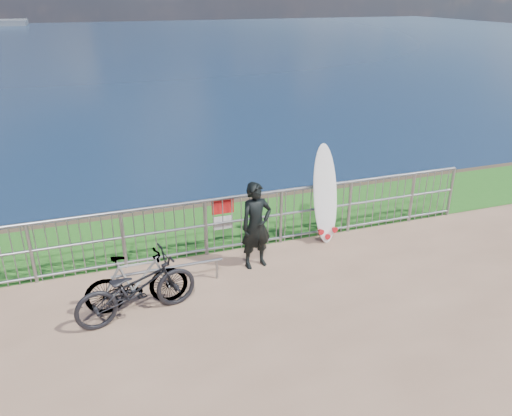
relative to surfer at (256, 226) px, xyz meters
name	(u,v)px	position (x,y,z in m)	size (l,w,h in m)	color
grass_strip	(217,226)	(-0.25, 1.79, -0.79)	(120.00, 120.00, 0.00)	#1E5D19
railing	(232,223)	(-0.23, 0.70, -0.22)	(10.06, 0.10, 1.13)	gray
surfer	(256,226)	(0.00, 0.00, 0.00)	(0.58, 0.38, 1.60)	black
surfboard	(325,198)	(1.61, 0.53, 0.10)	(0.53, 0.47, 1.96)	white
bicycle_near	(136,288)	(-2.21, -0.85, -0.31)	(0.65, 1.88, 0.99)	black
bicycle_far	(137,281)	(-2.18, -0.64, -0.32)	(0.45, 1.59, 0.95)	black
bike_rack	(168,270)	(-1.62, -0.20, -0.48)	(1.86, 0.05, 0.39)	gray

